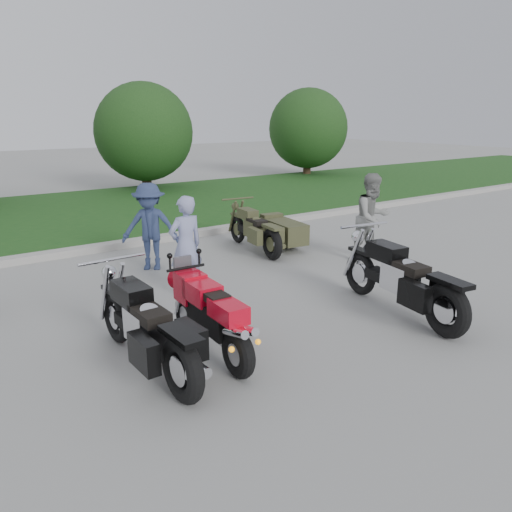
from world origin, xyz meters
TOP-DOWN VIEW (x-y plane):
  - ground at (0.00, 0.00)m, footprint 80.00×80.00m
  - curb at (0.00, 6.00)m, footprint 60.00×0.30m
  - grass_strip at (0.00, 10.15)m, footprint 60.00×8.00m
  - tree_mid_right at (4.00, 13.50)m, footprint 3.60×3.60m
  - tree_far_right at (12.00, 13.50)m, footprint 3.60×3.60m
  - sportbike_red at (-0.79, 0.43)m, footprint 0.35×1.92m
  - cruiser_left at (-1.56, 0.49)m, footprint 0.44×2.46m
  - cruiser_right at (2.13, -0.10)m, footprint 0.60×2.55m
  - cruiser_sidecar at (2.79, 3.97)m, footprint 1.25×2.24m
  - person_stripe at (-0.02, 2.55)m, footprint 0.62×0.43m
  - person_grey at (3.94, 2.19)m, footprint 0.90×0.73m
  - person_denim at (0.07, 4.16)m, footprint 1.22×1.11m

SIDE VIEW (x-z plane):
  - ground at x=0.00m, z-range 0.00..0.00m
  - grass_strip at x=0.00m, z-range 0.00..0.14m
  - curb at x=0.00m, z-range 0.00..0.15m
  - cruiser_sidecar at x=2.79m, z-range -0.03..0.84m
  - cruiser_left at x=-1.56m, z-range 0.01..0.96m
  - cruiser_right at x=2.13m, z-range 0.01..1.00m
  - sportbike_red at x=-0.79m, z-range 0.08..0.99m
  - person_stripe at x=-0.02m, z-range 0.00..1.63m
  - person_denim at x=0.07m, z-range 0.00..1.64m
  - person_grey at x=3.94m, z-range 0.00..1.74m
  - tree_mid_right at x=4.00m, z-range 0.19..4.19m
  - tree_far_right at x=12.00m, z-range 0.19..4.19m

